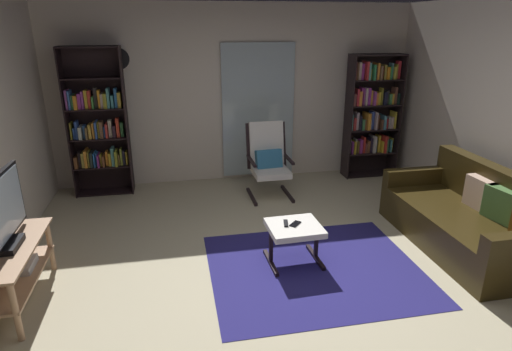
# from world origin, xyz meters

# --- Properties ---
(ground_plane) EXTENTS (7.02, 7.02, 0.00)m
(ground_plane) POSITION_xyz_m (0.00, 0.00, 0.00)
(ground_plane) COLOR #BFB492
(wall_back) EXTENTS (5.60, 0.06, 2.60)m
(wall_back) POSITION_xyz_m (0.00, 2.90, 1.30)
(wall_back) COLOR silver
(wall_back) RESTS_ON ground
(glass_door_panel) EXTENTS (1.10, 0.01, 2.00)m
(glass_door_panel) POSITION_xyz_m (0.33, 2.83, 1.05)
(glass_door_panel) COLOR silver
(area_rug) EXTENTS (2.06, 1.74, 0.01)m
(area_rug) POSITION_xyz_m (0.34, 0.06, 0.00)
(area_rug) COLOR navy
(area_rug) RESTS_ON ground
(tv_stand) EXTENTS (0.44, 1.14, 0.54)m
(tv_stand) POSITION_xyz_m (-2.38, 0.07, 0.35)
(tv_stand) COLOR tan
(tv_stand) RESTS_ON ground
(television) EXTENTS (0.20, 1.00, 0.61)m
(television) POSITION_xyz_m (-2.37, 0.05, 0.83)
(television) COLOR black
(television) RESTS_ON tv_stand
(bookshelf_near_tv) EXTENTS (0.78, 0.30, 2.03)m
(bookshelf_near_tv) POSITION_xyz_m (-1.97, 2.62, 0.98)
(bookshelf_near_tv) COLOR black
(bookshelf_near_tv) RESTS_ON ground
(bookshelf_near_sofa) EXTENTS (0.82, 0.30, 1.88)m
(bookshelf_near_sofa) POSITION_xyz_m (2.07, 2.61, 1.01)
(bookshelf_near_sofa) COLOR black
(bookshelf_near_sofa) RESTS_ON ground
(leather_sofa) EXTENTS (0.91, 1.91, 0.87)m
(leather_sofa) POSITION_xyz_m (2.11, 0.19, 0.31)
(leather_sofa) COLOR #33270F
(leather_sofa) RESTS_ON ground
(lounge_armchair) EXTENTS (0.57, 0.66, 1.02)m
(lounge_armchair) POSITION_xyz_m (0.32, 2.09, 0.53)
(lounge_armchair) COLOR black
(lounge_armchair) RESTS_ON ground
(ottoman) EXTENTS (0.54, 0.50, 0.41)m
(ottoman) POSITION_xyz_m (0.17, 0.23, 0.34)
(ottoman) COLOR white
(ottoman) RESTS_ON ground
(tv_remote) EXTENTS (0.07, 0.15, 0.02)m
(tv_remote) POSITION_xyz_m (0.09, 0.27, 0.42)
(tv_remote) COLOR black
(tv_remote) RESTS_ON ottoman
(cell_phone) EXTENTS (0.15, 0.15, 0.01)m
(cell_phone) POSITION_xyz_m (0.18, 0.25, 0.42)
(cell_phone) COLOR black
(cell_phone) RESTS_ON ottoman
(wall_clock) EXTENTS (0.29, 0.03, 0.29)m
(wall_clock) POSITION_xyz_m (-1.62, 2.82, 1.85)
(wall_clock) COLOR silver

